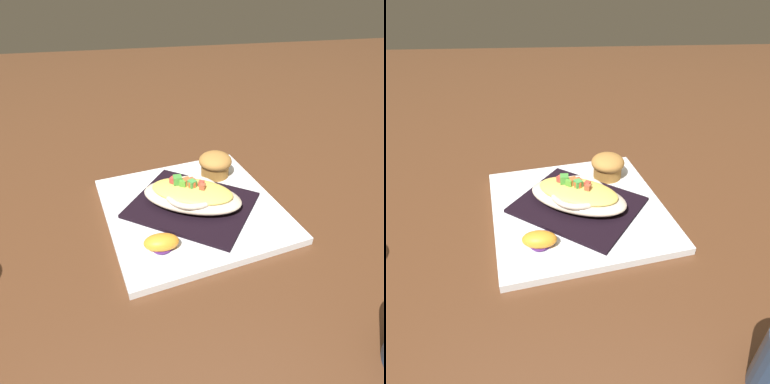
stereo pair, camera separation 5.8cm
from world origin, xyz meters
The scene contains 6 objects.
ground_plane centered at (0.00, 0.00, 0.00)m, with size 2.60×2.60×0.00m, color #52301C.
square_plate centered at (0.00, 0.00, 0.01)m, with size 0.29×0.29×0.01m, color white.
folded_napkin centered at (0.00, 0.00, 0.02)m, with size 0.20×0.16×0.01m, color black.
gratin_dish centered at (0.00, 0.00, 0.04)m, with size 0.16×0.19×0.05m.
muffin centered at (-0.09, 0.06, 0.04)m, with size 0.06×0.06×0.05m.
orange_garnish centered at (0.09, -0.06, 0.02)m, with size 0.06×0.05×0.02m.
Camera 1 is at (0.47, -0.09, 0.37)m, focal length 32.31 mm.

